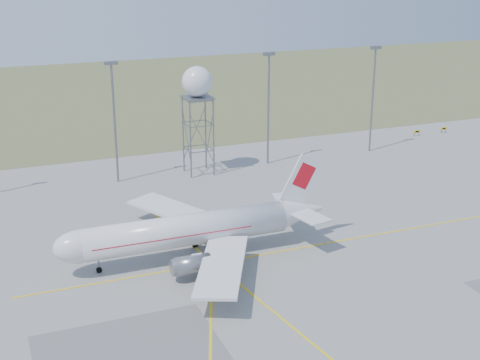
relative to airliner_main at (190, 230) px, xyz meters
name	(u,v)px	position (x,y,z in m)	size (l,w,h in m)	color
grass_strip	(97,96)	(7.74, 107.33, -3.73)	(400.00, 120.00, 0.03)	#566638
mast_b	(114,112)	(-2.26, 33.33, 8.32)	(2.20, 0.50, 20.50)	slate
mast_c	(269,99)	(25.74, 33.33, 8.32)	(2.20, 0.50, 20.50)	slate
mast_d	(373,90)	(47.74, 33.33, 8.32)	(2.20, 0.50, 20.50)	slate
taxi_sign_near	(417,132)	(63.34, 39.33, -2.86)	(1.60, 0.17, 1.20)	black
taxi_sign_far	(444,129)	(70.34, 39.33, -2.86)	(1.60, 0.17, 1.20)	black
airliner_main	(190,230)	(0.00, 0.00, 0.00)	(35.90, 34.96, 12.23)	silver
radar_tower	(198,114)	(12.05, 32.61, 6.89)	(5.24, 5.24, 18.95)	slate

